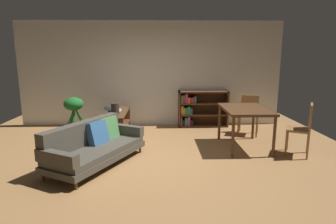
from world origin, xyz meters
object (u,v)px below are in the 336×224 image
Objects in this scene: fabric_couch at (94,144)px; desk_speaker at (115,109)px; dining_table at (245,112)px; dining_chair_far at (249,112)px; dining_chair_near at (303,126)px; open_laptop at (114,110)px; potted_floor_plant at (74,113)px; bookshelf at (199,109)px; media_console at (118,124)px.

desk_speaker is at bearing 83.80° from fabric_couch.
dining_table is 1.12m from dining_chair_far.
dining_table is 1.29× the size of dining_chair_near.
open_laptop is 0.44× the size of potted_floor_plant.
dining_table is at bearing -69.36° from bookshelf.
open_laptop is 3.18m from dining_chair_far.
desk_speaker is at bearing -150.14° from bookshelf.
desk_speaker is 1.06m from potted_floor_plant.
desk_speaker is at bearing -75.81° from open_laptop.
bookshelf is (2.00, 1.15, -0.23)m from desk_speaker.
dining_table is at bearing -18.07° from media_console.
media_console is 1.39× the size of dining_chair_near.
potted_floor_plant is at bearing -178.85° from open_laptop.
dining_table is (2.67, -0.87, 0.45)m from media_console.
dining_chair_near reaches higher than dining_table.
open_laptop reaches higher than media_console.
bookshelf is (-1.61, 2.28, -0.10)m from dining_chair_near.
media_console is at bearing 161.93° from dining_table.
bookshelf is (2.16, 2.58, 0.12)m from fabric_couch.
potted_floor_plant reaches higher than dining_table.
potted_floor_plant is at bearing -179.30° from dining_chair_far.
dining_chair_far reaches higher than open_laptop.
media_console is 1.52× the size of potted_floor_plant.
potted_floor_plant reaches higher than fabric_couch.
dining_chair_far is at bearing 0.57° from open_laptop.
media_console is 0.48m from desk_speaker.
potted_floor_plant reaches higher than desk_speaker.
media_console is at bearing 88.52° from desk_speaker.
fabric_couch is 1.46× the size of media_console.
fabric_couch is 1.48m from desk_speaker.
desk_speaker is at bearing -91.48° from media_console.
media_console is 5.65× the size of desk_speaker.
open_laptop is 0.38m from desk_speaker.
fabric_couch is 2.96m from dining_table.
bookshelf is at bearing 29.86° from desk_speaker.
dining_table is (2.83, 0.79, 0.38)m from fabric_couch.
fabric_couch is at bearing -64.48° from potted_floor_plant.
dining_chair_near reaches higher than media_console.
dining_chair_far is (3.24, 1.81, 0.18)m from fabric_couch.
dining_chair_near reaches higher than fabric_couch.
media_console is 0.35m from open_laptop.
fabric_couch is 1.67m from media_console.
desk_speaker is 2.32m from bookshelf.
potted_floor_plant is at bearing 115.52° from fabric_couch.
dining_chair_far is (0.41, 1.02, -0.20)m from dining_table.
dining_chair_near is 0.76× the size of bookshelf.
dining_chair_far is (3.09, 0.38, -0.17)m from desk_speaker.
dining_chair_near is at bearing 4.48° from fabric_couch.
dining_table reaches higher than media_console.
dining_chair_near is at bearing -70.75° from dining_chair_far.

